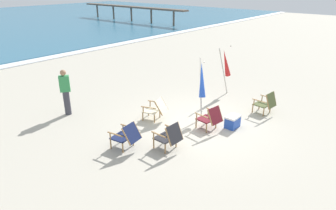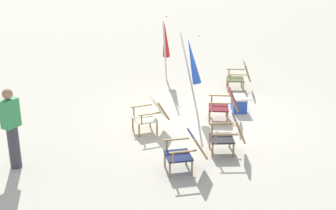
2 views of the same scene
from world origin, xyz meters
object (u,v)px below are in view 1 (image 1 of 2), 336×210
beach_chair_mid_center (266,102)px  person_near_chairs (66,92)px  beach_chair_front_right (156,108)px  cooler_box (233,122)px  beach_chair_back_right (126,135)px  umbrella_furled_red (226,63)px  beach_chair_back_left (169,136)px  umbrella_furled_blue (202,80)px  beach_chair_front_left (210,117)px

beach_chair_mid_center → person_near_chairs: 7.02m
beach_chair_front_right → cooler_box: beach_chair_front_right is taller
beach_chair_back_right → umbrella_furled_red: umbrella_furled_red is taller
beach_chair_back_left → person_near_chairs: (-0.46, 4.30, 0.41)m
umbrella_furled_blue → umbrella_furled_red: bearing=12.6°
beach_chair_back_right → person_near_chairs: person_near_chairs is taller
umbrella_furled_red → beach_chair_back_left: bearing=-167.0°
beach_chair_front_left → beach_chair_mid_center: 2.46m
beach_chair_back_right → beach_chair_front_right: (1.94, 0.66, 0.00)m
beach_chair_back_right → beach_chair_mid_center: size_ratio=1.04×
umbrella_furled_red → person_near_chairs: bearing=149.3°
umbrella_furled_blue → cooler_box: umbrella_furled_blue is taller
beach_chair_back_left → umbrella_furled_blue: size_ratio=0.39×
beach_chair_back_left → beach_chair_front_left: (1.77, -0.20, -0.00)m
beach_chair_back_right → cooler_box: beach_chair_back_right is taller
beach_chair_mid_center → beach_chair_front_right: bearing=137.7°
beach_chair_back_left → beach_chair_back_right: bearing=127.7°
person_near_chairs → cooler_box: size_ratio=3.33×
beach_chair_back_right → beach_chair_back_left: bearing=-52.3°
beach_chair_mid_center → person_near_chairs: bearing=130.5°
beach_chair_back_right → beach_chair_mid_center: bearing=-22.2°
beach_chair_front_right → person_near_chairs: bearing=121.8°
beach_chair_back_right → umbrella_furled_blue: umbrella_furled_blue is taller
umbrella_furled_red → beach_chair_front_right: bearing=172.7°
beach_chair_back_right → person_near_chairs: bearing=85.4°
beach_chair_front_left → beach_chair_front_right: bearing=107.4°
umbrella_furled_blue → umbrella_furled_red: 2.59m
beach_chair_back_left → umbrella_furled_blue: umbrella_furled_blue is taller
umbrella_furled_blue → beach_chair_back_right: bearing=173.0°
beach_chair_mid_center → person_near_chairs: (-4.56, 5.33, 0.41)m
beach_chair_back_left → cooler_box: 2.49m
umbrella_furled_blue → umbrella_furled_red: (2.53, 0.56, -0.02)m
beach_chair_mid_center → beach_chair_back_right: bearing=157.8°
beach_chair_back_left → umbrella_furled_blue: (2.36, 0.57, 0.91)m
beach_chair_front_left → beach_chair_back_left: bearing=173.5°
beach_chair_front_left → umbrella_furled_blue: umbrella_furled_blue is taller
beach_chair_front_left → cooler_box: (0.62, -0.46, -0.23)m
beach_chair_back_right → beach_chair_front_right: bearing=18.7°
beach_chair_front_left → beach_chair_front_right: beach_chair_front_left is taller
beach_chair_front_right → person_near_chairs: person_near_chairs is taller
beach_chair_back_left → umbrella_furled_red: (4.89, 1.13, 0.89)m
beach_chair_front_left → person_near_chairs: size_ratio=0.49×
beach_chair_mid_center → person_near_chairs: person_near_chairs is taller
umbrella_furled_blue → person_near_chairs: size_ratio=1.26×
beach_chair_mid_center → cooler_box: bearing=168.0°
umbrella_furled_red → cooler_box: bearing=-144.3°
umbrella_furled_red → cooler_box: (-2.50, -1.79, -1.12)m
beach_chair_front_left → beach_chair_back_right: (-2.50, 1.15, -0.01)m
umbrella_furled_red → cooler_box: size_ratio=4.14×
beach_chair_back_left → beach_chair_back_right: beach_chair_back_left is taller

